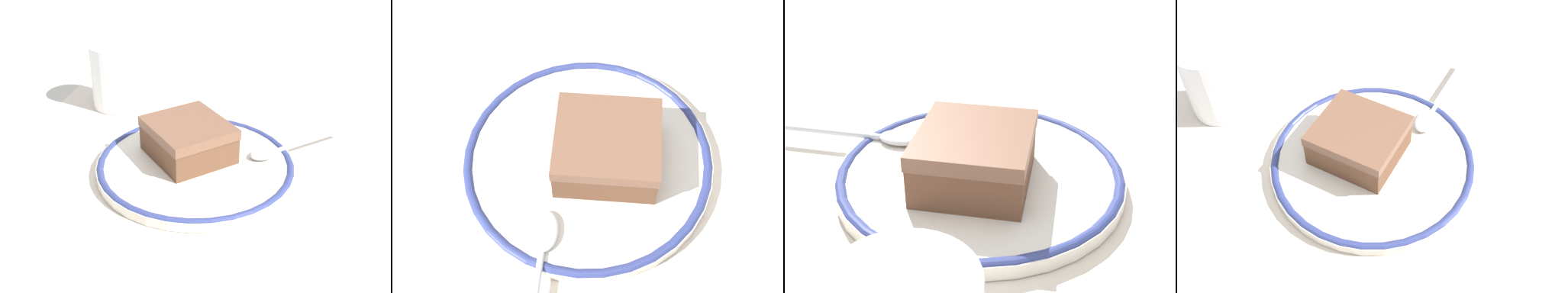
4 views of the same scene
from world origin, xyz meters
The scene contains 5 objects.
ground_plane centered at (0.00, 0.00, 0.00)m, with size 2.40×2.40×0.00m, color #B7B2A8.
placemat centered at (0.00, 0.00, 0.00)m, with size 0.52×0.41×0.00m, color beige.
plate centered at (-0.02, 0.02, 0.01)m, with size 0.22×0.22×0.01m.
cake_slice centered at (-0.03, 0.01, 0.03)m, with size 0.12×0.12×0.04m.
spoon centered at (-0.07, 0.11, 0.02)m, with size 0.11×0.11×0.01m.
Camera 3 is at (-0.21, -0.26, 0.23)m, focal length 49.50 mm.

